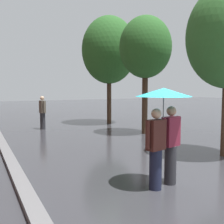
{
  "coord_description": "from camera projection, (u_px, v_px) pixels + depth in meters",
  "views": [
    {
      "loc": [
        -4.0,
        -4.35,
        2.12
      ],
      "look_at": [
        -0.19,
        3.21,
        1.35
      ],
      "focal_mm": 43.47,
      "sensor_mm": 36.0,
      "label": 1
    }
  ],
  "objects": [
    {
      "name": "ground_plane",
      "position": [
        187.0,
        186.0,
        5.86
      ],
      "size": [
        80.0,
        80.0,
        0.0
      ],
      "primitive_type": "plane",
      "color": "#38383D"
    },
    {
      "name": "street_tree_1",
      "position": [
        145.0,
        48.0,
        12.13
      ],
      "size": [
        2.34,
        2.34,
        5.31
      ],
      "color": "#473323",
      "rests_on": "ground"
    },
    {
      "name": "street_tree_2",
      "position": [
        109.0,
        50.0,
        15.67
      ],
      "size": [
        3.15,
        3.15,
        6.21
      ],
      "color": "#473323",
      "rests_on": "ground"
    },
    {
      "name": "couple_under_umbrella",
      "position": [
        164.0,
        120.0,
        5.7
      ],
      "size": [
        1.17,
        1.17,
        2.11
      ],
      "color": "#1E233D",
      "rests_on": "ground"
    },
    {
      "name": "pedestrian_walking_midground",
      "position": [
        43.0,
        112.0,
        13.7
      ],
      "size": [
        0.27,
        0.59,
        1.69
      ],
      "color": "#2D2D33",
      "rests_on": "ground"
    }
  ]
}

